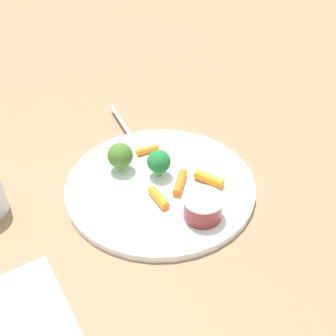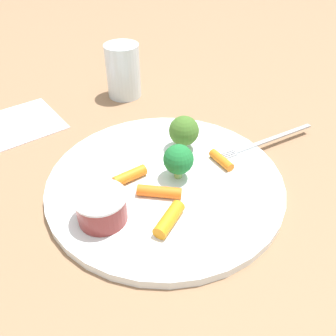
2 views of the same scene
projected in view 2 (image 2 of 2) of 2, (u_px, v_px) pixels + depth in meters
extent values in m
plane|color=#8D684A|center=(165.00, 185.00, 0.47)|extent=(2.40, 2.40, 0.00)
cylinder|color=white|center=(165.00, 182.00, 0.46)|extent=(0.31, 0.31, 0.01)
cylinder|color=maroon|center=(102.00, 208.00, 0.39)|extent=(0.06, 0.06, 0.03)
cylinder|color=silver|center=(100.00, 197.00, 0.38)|extent=(0.06, 0.06, 0.00)
cylinder|color=#86BA5D|center=(183.00, 144.00, 0.51)|extent=(0.01, 0.01, 0.01)
sphere|color=#3F6A26|center=(184.00, 131.00, 0.49)|extent=(0.04, 0.04, 0.04)
cylinder|color=#7DAD5C|center=(177.00, 170.00, 0.46)|extent=(0.01, 0.01, 0.01)
sphere|color=#1D7033|center=(178.00, 157.00, 0.45)|extent=(0.04, 0.04, 0.04)
cylinder|color=orange|center=(159.00, 192.00, 0.43)|extent=(0.06, 0.03, 0.01)
cylinder|color=orange|center=(130.00, 176.00, 0.45)|extent=(0.05, 0.03, 0.01)
cylinder|color=orange|center=(169.00, 219.00, 0.39)|extent=(0.04, 0.05, 0.02)
cylinder|color=orange|center=(221.00, 160.00, 0.48)|extent=(0.02, 0.04, 0.01)
cube|color=#ABAEB4|center=(274.00, 138.00, 0.53)|extent=(0.15, 0.05, 0.00)
cube|color=#ABAEB4|center=(229.00, 157.00, 0.49)|extent=(0.03, 0.01, 0.00)
cube|color=#ABAEB4|center=(228.00, 156.00, 0.49)|extent=(0.03, 0.01, 0.00)
cube|color=#ABAEB4|center=(226.00, 155.00, 0.50)|extent=(0.03, 0.01, 0.00)
cube|color=#ABAEB4|center=(225.00, 153.00, 0.50)|extent=(0.03, 0.01, 0.00)
cylinder|color=silver|center=(123.00, 71.00, 0.64)|extent=(0.06, 0.06, 0.10)
cube|color=white|center=(12.00, 125.00, 0.58)|extent=(0.19, 0.18, 0.00)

